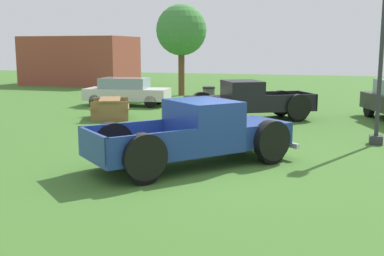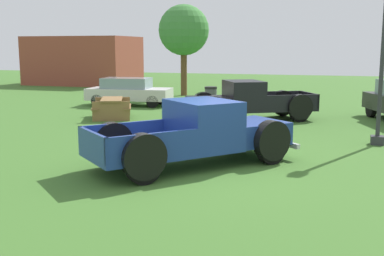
% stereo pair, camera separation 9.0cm
% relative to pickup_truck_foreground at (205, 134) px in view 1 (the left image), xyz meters
% --- Properties ---
extents(ground_plane, '(80.00, 80.00, 0.00)m').
position_rel_pickup_truck_foreground_xyz_m(ground_plane, '(0.13, -0.56, -0.73)').
color(ground_plane, '#3D6B28').
extents(pickup_truck_foreground, '(4.64, 4.92, 1.53)m').
position_rel_pickup_truck_foreground_xyz_m(pickup_truck_foreground, '(0.00, 0.00, 0.00)').
color(pickup_truck_foreground, navy).
rests_on(pickup_truck_foreground, ground_plane).
extents(pickup_truck_behind_left, '(5.17, 3.93, 1.51)m').
position_rel_pickup_truck_foreground_xyz_m(pickup_truck_behind_left, '(-0.57, 7.13, -0.01)').
color(pickup_truck_behind_left, black).
rests_on(pickup_truck_behind_left, ground_plane).
extents(sedan_distant_a, '(4.14, 2.08, 1.33)m').
position_rel_pickup_truck_foreground_xyz_m(sedan_distant_a, '(-6.75, 10.20, -0.03)').
color(sedan_distant_a, silver).
rests_on(sedan_distant_a, ground_plane).
extents(lamp_post_near, '(0.36, 0.36, 4.53)m').
position_rel_pickup_truck_foreground_xyz_m(lamp_post_near, '(4.09, 3.71, 1.64)').
color(lamp_post_near, '#2D2D33').
rests_on(lamp_post_near, ground_plane).
extents(picnic_table, '(2.09, 2.25, 0.78)m').
position_rel_pickup_truck_foreground_xyz_m(picnic_table, '(-5.58, 6.14, -0.24)').
color(picnic_table, olive).
rests_on(picnic_table, ground_plane).
extents(trash_can, '(0.59, 0.59, 0.95)m').
position_rel_pickup_truck_foreground_xyz_m(trash_can, '(-2.84, 10.87, -0.25)').
color(trash_can, '#4C4C51').
rests_on(trash_can, ground_plane).
extents(oak_tree_east, '(2.90, 2.90, 5.21)m').
position_rel_pickup_truck_foreground_xyz_m(oak_tree_east, '(-5.80, 15.74, 2.99)').
color(oak_tree_east, brown).
rests_on(oak_tree_east, ground_plane).
extents(brick_pavilion, '(7.82, 4.88, 3.58)m').
position_rel_pickup_truck_foreground_xyz_m(brick_pavilion, '(-15.83, 21.68, 1.06)').
color(brick_pavilion, brown).
rests_on(brick_pavilion, ground_plane).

